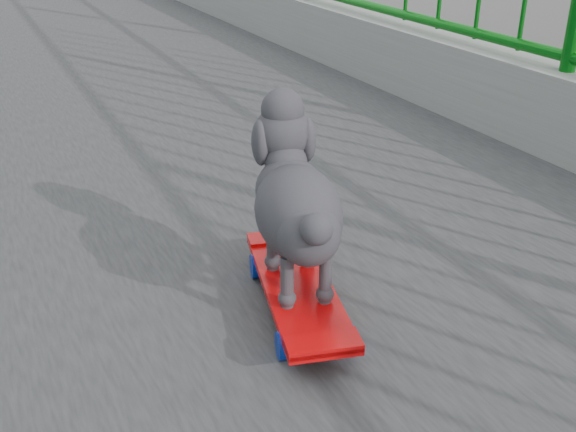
% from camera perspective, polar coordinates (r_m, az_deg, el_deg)
% --- Properties ---
extents(skateboard, '(0.27, 0.54, 0.07)m').
position_cam_1_polar(skateboard, '(1.55, 0.82, -6.34)').
color(skateboard, red).
rests_on(skateboard, footbridge).
extents(poodle, '(0.25, 0.44, 0.37)m').
position_cam_1_polar(poodle, '(1.46, 0.66, 1.37)').
color(poodle, '#2B282D').
rests_on(poodle, skateboard).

